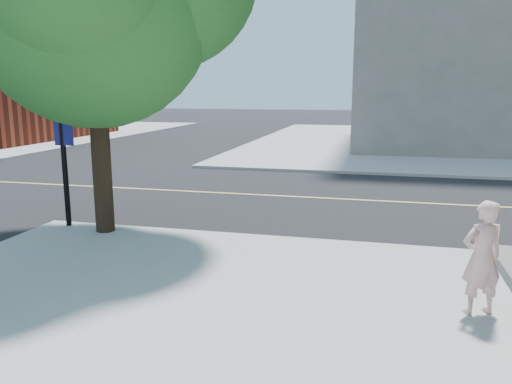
# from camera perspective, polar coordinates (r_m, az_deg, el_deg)

# --- Properties ---
(ground) EXTENTS (140.00, 140.00, 0.00)m
(ground) POSITION_cam_1_polar(r_m,az_deg,el_deg) (12.25, -17.98, -3.89)
(ground) COLOR black
(ground) RESTS_ON ground
(road_ew) EXTENTS (140.00, 9.00, 0.01)m
(road_ew) POSITION_cam_1_polar(r_m,az_deg,el_deg) (16.13, -9.63, 0.17)
(road_ew) COLOR black
(road_ew) RESTS_ON ground
(sidewalk_ne) EXTENTS (29.00, 25.00, 0.12)m
(sidewalk_ne) POSITION_cam_1_polar(r_m,az_deg,el_deg) (32.45, 26.58, 4.86)
(sidewalk_ne) COLOR #9E9E9E
(sidewalk_ne) RESTS_ON ground
(man_on_phone) EXTENTS (0.68, 0.58, 1.59)m
(man_on_phone) POSITION_cam_1_polar(r_m,az_deg,el_deg) (7.47, 24.16, -6.82)
(man_on_phone) COLOR beige
(man_on_phone) RESTS_ON sidewalk_se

